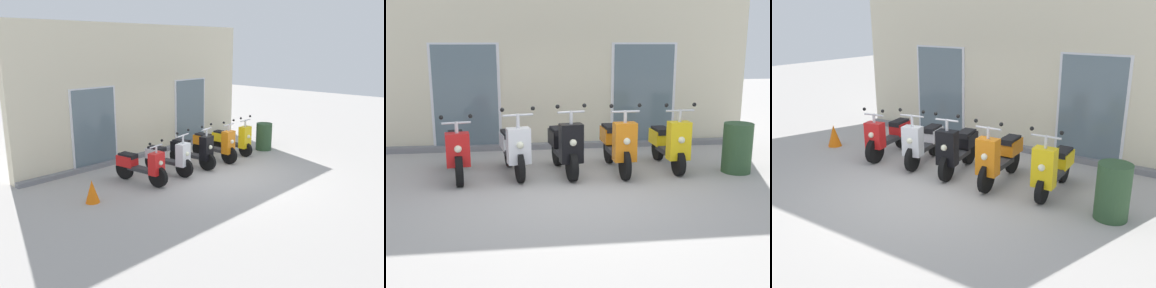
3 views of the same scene
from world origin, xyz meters
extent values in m
plane|color=#A8A39E|center=(0.00, 0.00, 0.00)|extent=(40.00, 40.00, 0.00)
cube|color=beige|center=(0.00, 3.18, 2.03)|extent=(8.62, 0.30, 4.05)
cube|color=slate|center=(0.00, 2.93, 0.06)|extent=(8.62, 0.20, 0.12)
cube|color=silver|center=(-1.94, 3.01, 1.15)|extent=(1.47, 0.04, 2.30)
cube|color=slate|center=(-1.94, 2.98, 1.15)|extent=(1.35, 0.02, 2.22)
cube|color=silver|center=(1.94, 3.01, 1.15)|extent=(1.47, 0.04, 2.30)
cube|color=slate|center=(1.94, 2.98, 1.15)|extent=(1.35, 0.02, 2.22)
cylinder|color=black|center=(-1.82, 0.46, 0.27)|extent=(0.20, 0.55, 0.54)
cylinder|color=black|center=(-2.01, 1.58, 0.27)|extent=(0.20, 0.55, 0.54)
cube|color=#2D2D30|center=(-1.92, 1.02, 0.37)|extent=(0.37, 0.73, 0.09)
cube|color=red|center=(-1.83, 0.50, 0.60)|extent=(0.41, 0.30, 0.55)
sphere|color=#F2EFCC|center=(-1.81, 0.38, 0.64)|extent=(0.12, 0.12, 0.12)
cube|color=red|center=(-1.99, 1.48, 0.52)|extent=(0.38, 0.56, 0.28)
cube|color=black|center=(-1.99, 1.44, 0.66)|extent=(0.34, 0.52, 0.11)
cylinder|color=silver|center=(-1.83, 0.50, 0.96)|extent=(0.06, 0.06, 0.21)
cylinder|color=silver|center=(-1.83, 0.50, 1.05)|extent=(0.46, 0.11, 0.04)
sphere|color=black|center=(-1.60, 0.54, 1.15)|extent=(0.07, 0.07, 0.07)
sphere|color=black|center=(-2.05, 0.47, 1.15)|extent=(0.07, 0.07, 0.07)
cylinder|color=black|center=(-0.83, 0.53, 0.26)|extent=(0.19, 0.53, 0.52)
cylinder|color=black|center=(-1.04, 1.56, 0.26)|extent=(0.19, 0.53, 0.52)
cube|color=#2D2D30|center=(-0.94, 1.04, 0.36)|extent=(0.38, 0.69, 0.09)
cube|color=white|center=(-0.84, 0.57, 0.62)|extent=(0.42, 0.31, 0.60)
sphere|color=#F2EFCC|center=(-0.82, 0.44, 0.66)|extent=(0.12, 0.12, 0.12)
cube|color=white|center=(-1.02, 1.46, 0.52)|extent=(0.40, 0.57, 0.28)
cube|color=black|center=(-1.01, 1.42, 0.66)|extent=(0.35, 0.52, 0.11)
cylinder|color=silver|center=(-0.84, 0.57, 1.03)|extent=(0.06, 0.06, 0.26)
cylinder|color=silver|center=(-0.84, 0.57, 1.14)|extent=(0.51, 0.14, 0.04)
sphere|color=black|center=(-0.59, 0.62, 1.24)|extent=(0.07, 0.07, 0.07)
sphere|color=black|center=(-1.09, 0.52, 1.24)|extent=(0.07, 0.07, 0.07)
cylinder|color=black|center=(0.04, 0.49, 0.26)|extent=(0.19, 0.52, 0.51)
cylinder|color=black|center=(-0.12, 1.52, 0.26)|extent=(0.19, 0.52, 0.51)
cube|color=#2D2D30|center=(-0.04, 1.01, 0.36)|extent=(0.36, 0.68, 0.09)
cube|color=black|center=(0.04, 0.53, 0.65)|extent=(0.41, 0.30, 0.67)
sphere|color=#F2EFCC|center=(0.06, 0.40, 0.69)|extent=(0.12, 0.12, 0.12)
cube|color=black|center=(-0.10, 1.42, 0.56)|extent=(0.38, 0.56, 0.28)
cube|color=black|center=(-0.10, 1.38, 0.70)|extent=(0.33, 0.51, 0.11)
cylinder|color=silver|center=(0.04, 0.53, 1.08)|extent=(0.06, 0.06, 0.24)
cylinder|color=silver|center=(0.04, 0.53, 1.18)|extent=(0.46, 0.11, 0.04)
sphere|color=black|center=(0.27, 0.56, 1.28)|extent=(0.07, 0.07, 0.07)
sphere|color=black|center=(-0.19, 0.49, 1.28)|extent=(0.07, 0.07, 0.07)
cylinder|color=black|center=(0.95, 0.44, 0.27)|extent=(0.12, 0.54, 0.53)
cylinder|color=black|center=(0.89, 1.57, 0.27)|extent=(0.12, 0.54, 0.53)
cube|color=#2D2D30|center=(0.92, 1.01, 0.37)|extent=(0.30, 0.72, 0.09)
cube|color=orange|center=(0.95, 0.48, 0.66)|extent=(0.39, 0.26, 0.67)
sphere|color=#F2EFCC|center=(0.96, 0.35, 0.70)|extent=(0.12, 0.12, 0.12)
cube|color=orange|center=(0.90, 1.47, 0.58)|extent=(0.33, 0.54, 0.28)
cube|color=black|center=(0.90, 1.43, 0.72)|extent=(0.29, 0.49, 0.11)
cylinder|color=silver|center=(0.95, 0.48, 1.09)|extent=(0.06, 0.06, 0.23)
cylinder|color=silver|center=(0.95, 0.48, 1.18)|extent=(0.49, 0.06, 0.04)
sphere|color=black|center=(1.19, 0.49, 1.28)|extent=(0.07, 0.07, 0.07)
sphere|color=black|center=(0.71, 0.47, 1.28)|extent=(0.07, 0.07, 0.07)
cylinder|color=black|center=(1.95, 0.58, 0.22)|extent=(0.13, 0.45, 0.45)
cylinder|color=black|center=(1.91, 1.68, 0.22)|extent=(0.13, 0.45, 0.45)
cube|color=#2D2D30|center=(1.93, 1.13, 0.32)|extent=(0.29, 0.69, 0.09)
cube|color=yellow|center=(1.95, 0.62, 0.62)|extent=(0.39, 0.25, 0.68)
sphere|color=#F2EFCC|center=(1.96, 0.49, 0.66)|extent=(0.12, 0.12, 0.12)
cube|color=yellow|center=(1.92, 1.58, 0.49)|extent=(0.32, 0.53, 0.28)
cube|color=black|center=(1.92, 1.54, 0.63)|extent=(0.28, 0.49, 0.11)
cylinder|color=silver|center=(1.95, 0.62, 1.06)|extent=(0.06, 0.06, 0.23)
cylinder|color=silver|center=(1.95, 0.62, 1.16)|extent=(0.51, 0.06, 0.04)
sphere|color=black|center=(2.21, 0.63, 1.26)|extent=(0.07, 0.07, 0.07)
sphere|color=black|center=(1.70, 0.61, 1.26)|extent=(0.07, 0.07, 0.07)
cone|color=orange|center=(-3.51, 0.78, 0.26)|extent=(0.32, 0.32, 0.52)
cylinder|color=#2D4C2D|center=(3.07, 0.65, 0.45)|extent=(0.52, 0.52, 0.90)
camera|label=1|loc=(-8.06, -6.68, 3.47)|focal=37.59mm
camera|label=2|loc=(-0.79, -6.89, 2.34)|focal=42.50mm
camera|label=3|loc=(4.36, -5.43, 3.03)|focal=38.50mm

